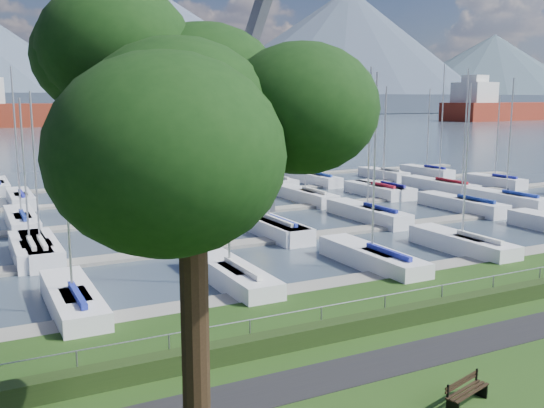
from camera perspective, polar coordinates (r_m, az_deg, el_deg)
path at (r=23.93m, az=16.95°, el=-12.63°), size 160.00×2.00×0.04m
water at (r=279.32m, az=-23.95°, el=7.08°), size 800.00×540.00×0.20m
hedge at (r=25.59m, az=12.90°, el=-10.13°), size 80.00×0.70×0.70m
fence at (r=25.61m, az=12.40°, el=-8.08°), size 80.00×0.04×0.04m
docks at (r=48.27m, az=-7.56°, el=-1.23°), size 90.00×41.60×0.25m
bench_left at (r=19.68m, az=17.81°, el=-16.45°), size 1.85×0.87×0.85m
tree at (r=13.56m, az=-8.77°, el=8.02°), size 7.34×7.11×11.88m
crane at (r=50.53m, az=-2.40°, el=5.69°), size 6.10×13.23×22.35m
cargo_ship_mid at (r=231.05m, az=-17.40°, el=8.03°), size 110.80×29.82×21.50m
cargo_ship_east at (r=293.12m, az=21.13°, el=8.18°), size 76.76×26.26×21.50m
sailboat_fleet at (r=49.88m, az=-9.52°, el=5.53°), size 75.02×49.33×12.95m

